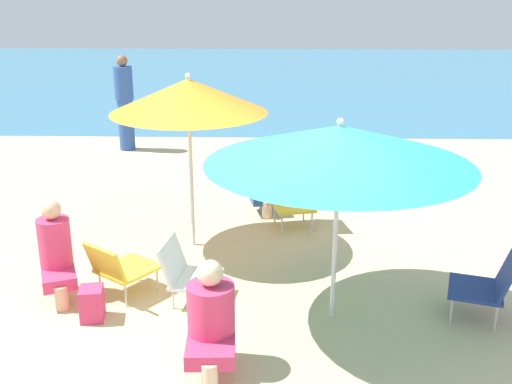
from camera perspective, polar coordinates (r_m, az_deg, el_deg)
name	(u,v)px	position (r m, az deg, el deg)	size (l,w,h in m)	color
ground_plane	(283,319)	(5.54, 2.49, -11.54)	(40.00, 40.00, 0.00)	#CCB789
sea_water	(278,76)	(19.58, 1.99, 10.61)	(40.00, 16.00, 0.01)	teal
umbrella_teal	(339,145)	(5.01, 7.65, 4.28)	(2.19, 2.19, 1.78)	silver
umbrella_orange	(188,96)	(6.53, -6.21, 8.75)	(1.65, 1.65, 1.91)	silver
beach_chair_a	(185,270)	(5.75, -6.50, -7.17)	(0.56, 0.56, 0.57)	white
beach_chair_b	(301,201)	(7.38, 4.17, -0.82)	(0.62, 0.58, 0.58)	gold
beach_chair_c	(490,282)	(5.73, 20.66, -7.74)	(0.66, 0.63, 0.66)	navy
beach_chair_d	(119,267)	(5.88, -12.44, -6.71)	(0.70, 0.72, 0.57)	gold
person_a	(56,251)	(6.01, -17.90, -5.16)	(0.42, 0.54, 0.92)	#DB3866
person_b	(263,178)	(7.88, 0.62, 1.25)	(0.42, 0.57, 0.86)	#2D519E
person_c	(211,318)	(4.70, -4.17, -11.44)	(0.38, 0.58, 0.87)	#DB3866
person_d	(125,103)	(10.95, -11.95, 7.98)	(0.31, 0.31, 1.62)	#2D519E
beach_bag	(92,304)	(5.65, -14.82, -9.86)	(0.22, 0.20, 0.29)	#DB3866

